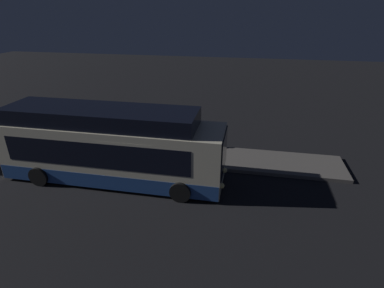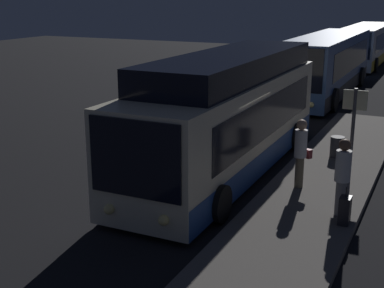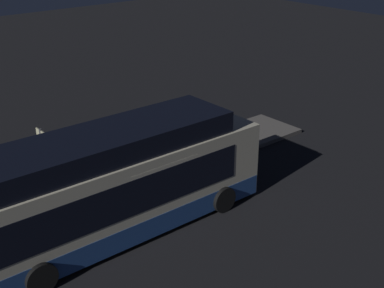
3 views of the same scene
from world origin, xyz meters
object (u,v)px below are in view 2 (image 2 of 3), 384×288
suitcase (345,210)px  bus_third (366,45)px  bus_lead (228,120)px  passenger_waiting (343,174)px  bus_second (327,66)px  passenger_boarding (301,150)px  sign_post (353,121)px  trash_bin (337,147)px

suitcase → bus_third: bearing=-172.6°
bus_lead → passenger_waiting: bus_lead is taller
passenger_waiting → suitcase: (0.47, 0.19, -0.69)m
bus_third → suitcase: bus_third is taller
bus_second → suitcase: bearing=13.5°
passenger_boarding → suitcase: 2.52m
passenger_boarding → suitcase: passenger_boarding is taller
bus_second → sign_post: bus_second is taller
bus_lead → bus_third: size_ratio=0.87×
bus_third → sign_post: bus_third is taller
bus_lead → passenger_waiting: bearing=58.0°
bus_third → trash_bin: size_ratio=18.40×
bus_lead → bus_second: (-13.70, 0.00, -0.05)m
passenger_boarding → passenger_waiting: bearing=-21.8°
passenger_boarding → sign_post: size_ratio=0.74×
bus_lead → suitcase: 4.98m
passenger_waiting → suitcase: passenger_waiting is taller
sign_post → bus_third: bearing=-172.7°
bus_lead → suitcase: bus_lead is taller
suitcase → trash_bin: 5.23m
bus_third → passenger_boarding: 28.62m
trash_bin → bus_third: bearing=-173.7°
passenger_waiting → trash_bin: 4.78m
passenger_waiting → suitcase: size_ratio=2.09×
bus_second → passenger_boarding: size_ratio=6.40×
bus_lead → trash_bin: bearing=129.1°
trash_bin → suitcase: bearing=12.7°
bus_second → sign_post: bearing=14.9°
bus_second → passenger_waiting: size_ratio=6.46×
bus_second → passenger_boarding: bus_second is taller
bus_second → sign_post: 13.51m
passenger_boarding → trash_bin: 3.32m
trash_bin → bus_second: bearing=-166.2°
passenger_boarding → sign_post: (-1.59, 1.04, 0.55)m
sign_post → bus_second: bearing=-165.1°
passenger_boarding → passenger_waiting: passenger_boarding is taller
sign_post → passenger_waiting: bearing=5.6°
bus_lead → bus_second: bus_lead is taller
bus_lead → passenger_boarding: (0.94, 2.44, -0.37)m
passenger_boarding → sign_post: 1.97m
passenger_boarding → bus_lead: bearing=-176.3°
bus_third → bus_second: bearing=0.0°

